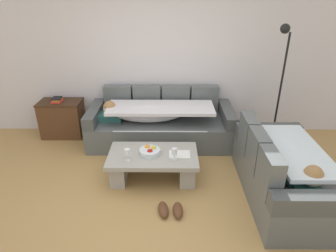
{
  "coord_description": "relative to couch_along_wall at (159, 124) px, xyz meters",
  "views": [
    {
      "loc": [
        0.24,
        -2.79,
        2.41
      ],
      "look_at": [
        0.22,
        1.08,
        0.55
      ],
      "focal_mm": 31.12,
      "sensor_mm": 36.0,
      "label": 1
    }
  ],
  "objects": [
    {
      "name": "book_stack_on_cabinet",
      "position": [
        -1.74,
        0.23,
        0.34
      ],
      "size": [
        0.17,
        0.21,
        0.07
      ],
      "color": "red",
      "rests_on": "side_cabinet"
    },
    {
      "name": "wine_glass_near_right",
      "position": [
        0.25,
        -1.19,
        0.17
      ],
      "size": [
        0.07,
        0.07,
        0.17
      ],
      "color": "silver",
      "rests_on": "coffee_table"
    },
    {
      "name": "pair_of_shoes",
      "position": [
        0.2,
        -1.76,
        -0.29
      ],
      "size": [
        0.31,
        0.29,
        0.09
      ],
      "color": "#59331E",
      "rests_on": "ground_plane"
    },
    {
      "name": "floor_lamp",
      "position": [
        1.87,
        -0.09,
        0.79
      ],
      "size": [
        0.33,
        0.31,
        1.95
      ],
      "color": "black",
      "rests_on": "ground_plane"
    },
    {
      "name": "wine_glass_near_left",
      "position": [
        -0.36,
        -1.22,
        0.17
      ],
      "size": [
        0.07,
        0.07,
        0.17
      ],
      "color": "silver",
      "rests_on": "coffee_table"
    },
    {
      "name": "fruit_bowl",
      "position": [
        -0.08,
        -1.06,
        0.09
      ],
      "size": [
        0.28,
        0.28,
        0.1
      ],
      "color": "silver",
      "rests_on": "coffee_table"
    },
    {
      "name": "couch_along_wall",
      "position": [
        0.0,
        0.0,
        0.0
      ],
      "size": [
        2.36,
        0.92,
        0.88
      ],
      "color": "#565B5B",
      "rests_on": "ground_plane"
    },
    {
      "name": "coffee_table",
      "position": [
        -0.04,
        -1.06,
        -0.09
      ],
      "size": [
        1.2,
        0.68,
        0.38
      ],
      "color": "#A09B93",
      "rests_on": "ground_plane"
    },
    {
      "name": "open_magazine",
      "position": [
        0.32,
        -1.07,
        0.05
      ],
      "size": [
        0.28,
        0.21,
        0.01
      ],
      "primitive_type": "cube",
      "rotation": [
        0.0,
        0.0,
        -0.0
      ],
      "color": "white",
      "rests_on": "coffee_table"
    },
    {
      "name": "back_wall",
      "position": [
        -0.06,
        0.53,
        1.02
      ],
      "size": [
        9.0,
        0.1,
        2.7
      ],
      "primitive_type": "cube",
      "color": "silver",
      "rests_on": "ground_plane"
    },
    {
      "name": "side_cabinet",
      "position": [
        -1.7,
        0.23,
        -0.01
      ],
      "size": [
        0.72,
        0.44,
        0.64
      ],
      "color": "#50301B",
      "rests_on": "ground_plane"
    },
    {
      "name": "couch_near_window",
      "position": [
        1.6,
        -1.42,
        0.0
      ],
      "size": [
        0.92,
        1.74,
        0.88
      ],
      "rotation": [
        0.0,
        0.0,
        1.57
      ],
      "color": "#565B5B",
      "rests_on": "ground_plane"
    },
    {
      "name": "ground_plane",
      "position": [
        -0.06,
        -1.62,
        -0.33
      ],
      "size": [
        14.0,
        14.0,
        0.0
      ],
      "primitive_type": "plane",
      "color": "#AF844A"
    }
  ]
}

